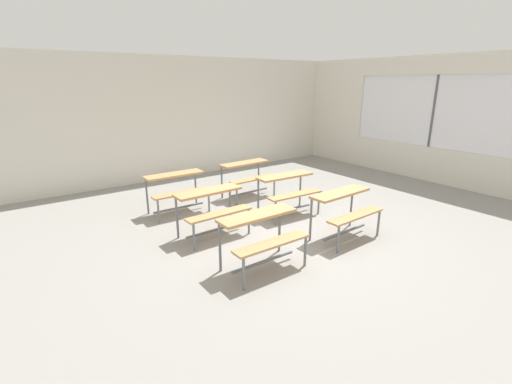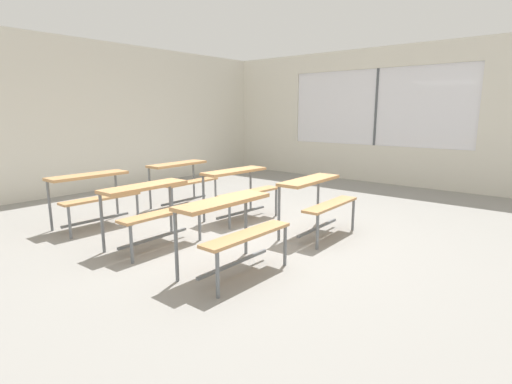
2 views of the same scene
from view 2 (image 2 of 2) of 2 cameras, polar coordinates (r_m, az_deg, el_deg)
ground at (r=5.29m, az=-1.10°, el=-6.53°), size 10.00×9.00×0.05m
wall_back at (r=8.68m, az=-24.57°, el=9.70°), size 10.00×0.12×3.00m
wall_right at (r=9.35m, az=20.34°, el=9.73°), size 0.12×9.00×3.00m
desk_bench_r0c0 at (r=3.97m, az=-3.54°, el=-3.80°), size 1.10×0.59×0.74m
desk_bench_r0c1 at (r=5.25m, az=8.65°, el=-0.15°), size 1.12×0.63×0.74m
desk_bench_r1c0 at (r=4.92m, az=-14.82°, el=-1.18°), size 1.12×0.62×0.74m
desk_bench_r1c1 at (r=6.00m, az=-2.35°, el=1.41°), size 1.13×0.65×0.74m
desk_bench_r2c0 at (r=6.03m, az=-22.28°, el=0.61°), size 1.10×0.60×0.74m
desk_bench_r2c1 at (r=6.95m, az=-10.50°, el=2.60°), size 1.12×0.63×0.74m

